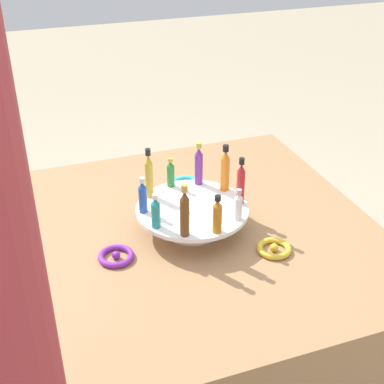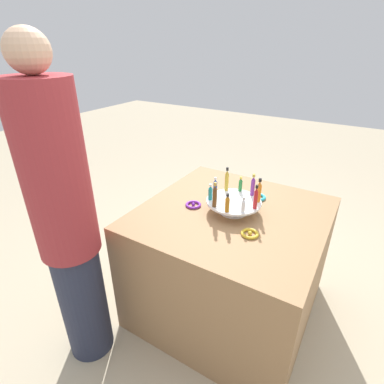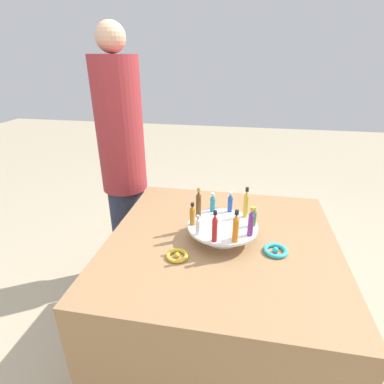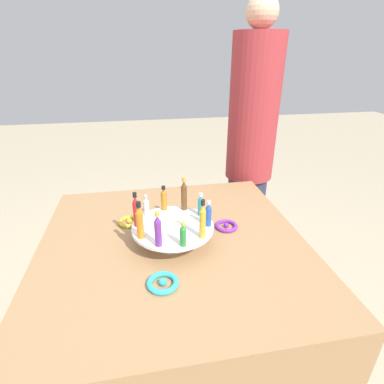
{
  "view_description": "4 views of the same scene",
  "coord_description": "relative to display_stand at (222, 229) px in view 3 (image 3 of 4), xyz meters",
  "views": [
    {
      "loc": [
        0.43,
        1.21,
        1.64
      ],
      "look_at": [
        0.0,
        0.0,
        0.89
      ],
      "focal_mm": 50.0,
      "sensor_mm": 36.0,
      "label": 1
    },
    {
      "loc": [
        -0.59,
        1.44,
        1.67
      ],
      "look_at": [
        0.16,
        0.2,
        0.94
      ],
      "focal_mm": 28.0,
      "sensor_mm": 36.0,
      "label": 2
    },
    {
      "loc": [
        -1.19,
        -0.07,
        1.55
      ],
      "look_at": [
        0.14,
        0.17,
        0.93
      ],
      "focal_mm": 28.0,
      "sensor_mm": 36.0,
      "label": 3
    },
    {
      "loc": [
        -0.1,
        -1.0,
        1.46
      ],
      "look_at": [
        0.1,
        0.12,
        0.92
      ],
      "focal_mm": 28.0,
      "sensor_mm": 36.0,
      "label": 4
    }
  ],
  "objects": [
    {
      "name": "ground_plane",
      "position": [
        0.0,
        0.0,
        -0.82
      ],
      "size": [
        12.0,
        12.0,
        0.0
      ],
      "primitive_type": "plane",
      "color": "tan"
    },
    {
      "name": "party_table",
      "position": [
        0.0,
        0.0,
        -0.44
      ],
      "size": [
        1.06,
        1.06,
        0.77
      ],
      "color": "#9E754C",
      "rests_on": "ground_plane"
    },
    {
      "name": "display_stand",
      "position": [
        0.0,
        0.0,
        0.0
      ],
      "size": [
        0.32,
        0.32,
        0.08
      ],
      "color": "white",
      "rests_on": "party_table"
    },
    {
      "name": "bottle_blue",
      "position": [
        0.14,
        -0.02,
        0.07
      ],
      "size": [
        0.02,
        0.02,
        0.11
      ],
      "color": "#234CAD",
      "rests_on": "display_stand"
    },
    {
      "name": "bottle_teal",
      "position": [
        0.12,
        0.06,
        0.07
      ],
      "size": [
        0.02,
        0.02,
        0.1
      ],
      "color": "teal",
      "rests_on": "display_stand"
    },
    {
      "name": "bottle_brown",
      "position": [
        0.06,
        0.12,
        0.09
      ],
      "size": [
        0.03,
        0.03,
        0.15
      ],
      "color": "brown",
      "rests_on": "display_stand"
    },
    {
      "name": "bottle_amber",
      "position": [
        -0.02,
        0.14,
        0.07
      ],
      "size": [
        0.03,
        0.03,
        0.11
      ],
      "color": "#AD6B19",
      "rests_on": "display_stand"
    },
    {
      "name": "bottle_clear",
      "position": [
        -0.1,
        0.1,
        0.06
      ],
      "size": [
        0.02,
        0.02,
        0.09
      ],
      "color": "silver",
      "rests_on": "display_stand"
    },
    {
      "name": "bottle_red",
      "position": [
        -0.14,
        0.02,
        0.09
      ],
      "size": [
        0.02,
        0.02,
        0.14
      ],
      "color": "#B21E23",
      "rests_on": "display_stand"
    },
    {
      "name": "bottle_orange",
      "position": [
        -0.12,
        -0.06,
        0.09
      ],
      "size": [
        0.03,
        0.03,
        0.15
      ],
      "color": "orange",
      "rests_on": "display_stand"
    },
    {
      "name": "bottle_purple",
      "position": [
        -0.06,
        -0.12,
        0.09
      ],
      "size": [
        0.02,
        0.02,
        0.14
      ],
      "color": "#702D93",
      "rests_on": "display_stand"
    },
    {
      "name": "bottle_green",
      "position": [
        0.02,
        -0.14,
        0.07
      ],
      "size": [
        0.02,
        0.02,
        0.09
      ],
      "color": "#288438",
      "rests_on": "display_stand"
    },
    {
      "name": "bottle_gold",
      "position": [
        0.1,
        -0.1,
        0.09
      ],
      "size": [
        0.02,
        0.02,
        0.15
      ],
      "color": "gold",
      "rests_on": "display_stand"
    },
    {
      "name": "ribbon_bow_teal",
      "position": [
        -0.06,
        -0.24,
        -0.04
      ],
      "size": [
        0.11,
        0.11,
        0.03
      ],
      "color": "#2DB7CC",
      "rests_on": "party_table"
    },
    {
      "name": "ribbon_bow_purple",
      "position": [
        0.24,
        0.06,
        -0.05
      ],
      "size": [
        0.1,
        0.1,
        0.02
      ],
      "color": "purple",
      "rests_on": "party_table"
    },
    {
      "name": "ribbon_bow_gold",
      "position": [
        -0.17,
        0.17,
        -0.04
      ],
      "size": [
        0.1,
        0.1,
        0.02
      ],
      "color": "gold",
      "rests_on": "party_table"
    },
    {
      "name": "person_figure",
      "position": [
        0.57,
        0.71,
        0.05
      ],
      "size": [
        0.29,
        0.29,
        1.73
      ],
      "rotation": [
        0.0,
        0.0,
        -2.25
      ],
      "color": "#282D42",
      "rests_on": "ground_plane"
    }
  ]
}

